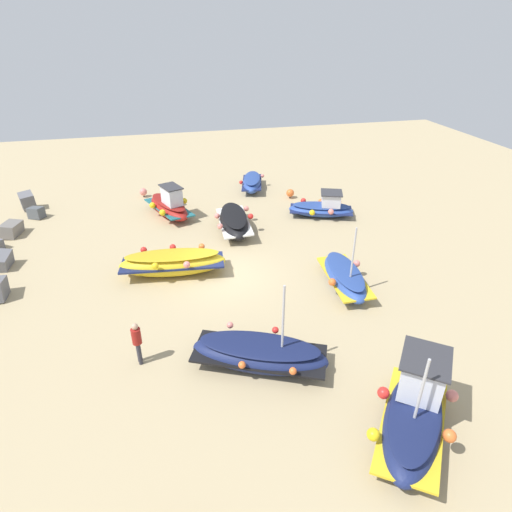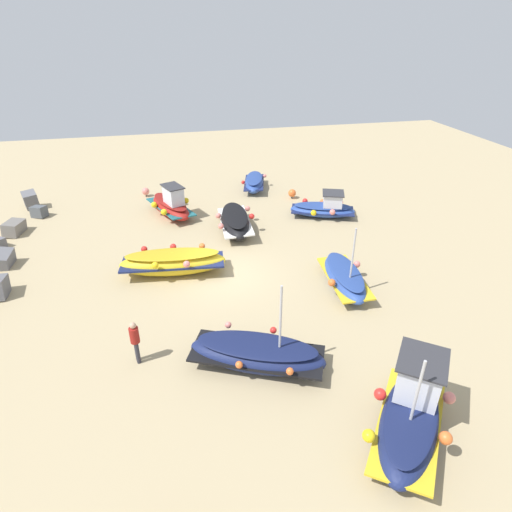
{
  "view_description": "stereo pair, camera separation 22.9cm",
  "coord_description": "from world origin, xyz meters",
  "px_view_note": "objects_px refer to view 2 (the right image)",
  "views": [
    {
      "loc": [
        -16.77,
        2.46,
        10.37
      ],
      "look_at": [
        -0.15,
        -1.52,
        0.9
      ],
      "focal_mm": 29.92,
      "sensor_mm": 36.0,
      "label": 1
    },
    {
      "loc": [
        -16.83,
        2.24,
        10.37
      ],
      "look_at": [
        -0.15,
        -1.52,
        0.9
      ],
      "focal_mm": 29.92,
      "sensor_mm": 36.0,
      "label": 2
    }
  ],
  "objects_px": {
    "fishing_boat_4": "(257,353)",
    "fishing_boat_7": "(235,221)",
    "fishing_boat_0": "(324,208)",
    "fishing_boat_6": "(173,262)",
    "mooring_buoy_1": "(146,191)",
    "fishing_boat_1": "(411,414)",
    "fishing_boat_3": "(344,277)",
    "fishing_boat_2": "(171,205)",
    "fishing_boat_8": "(254,182)",
    "person_walking": "(135,340)",
    "mooring_buoy_0": "(292,193)"
  },
  "relations": [
    {
      "from": "fishing_boat_4",
      "to": "fishing_boat_7",
      "type": "relative_size",
      "value": 1.14
    },
    {
      "from": "fishing_boat_0",
      "to": "fishing_boat_6",
      "type": "distance_m",
      "value": 10.37
    },
    {
      "from": "mooring_buoy_1",
      "to": "fishing_boat_1",
      "type": "bearing_deg",
      "value": -160.71
    },
    {
      "from": "fishing_boat_3",
      "to": "fishing_boat_4",
      "type": "xyz_separation_m",
      "value": [
        -3.97,
        4.84,
        0.04
      ]
    },
    {
      "from": "fishing_boat_7",
      "to": "fishing_boat_2",
      "type": "bearing_deg",
      "value": -128.79
    },
    {
      "from": "fishing_boat_6",
      "to": "fishing_boat_7",
      "type": "distance_m",
      "value": 5.34
    },
    {
      "from": "fishing_boat_4",
      "to": "fishing_boat_8",
      "type": "height_order",
      "value": "fishing_boat_4"
    },
    {
      "from": "fishing_boat_0",
      "to": "fishing_boat_2",
      "type": "distance_m",
      "value": 9.21
    },
    {
      "from": "fishing_boat_7",
      "to": "fishing_boat_0",
      "type": "bearing_deg",
      "value": 101.32
    },
    {
      "from": "person_walking",
      "to": "fishing_boat_8",
      "type": "bearing_deg",
      "value": -128.26
    },
    {
      "from": "fishing_boat_3",
      "to": "mooring_buoy_1",
      "type": "distance_m",
      "value": 15.81
    },
    {
      "from": "fishing_boat_6",
      "to": "fishing_boat_8",
      "type": "height_order",
      "value": "fishing_boat_6"
    },
    {
      "from": "person_walking",
      "to": "mooring_buoy_0",
      "type": "bearing_deg",
      "value": -138.06
    },
    {
      "from": "fishing_boat_0",
      "to": "mooring_buoy_0",
      "type": "xyz_separation_m",
      "value": [
        3.21,
        1.02,
        -0.14
      ]
    },
    {
      "from": "fishing_boat_4",
      "to": "fishing_boat_1",
      "type": "bearing_deg",
      "value": 159.06
    },
    {
      "from": "person_walking",
      "to": "mooring_buoy_1",
      "type": "distance_m",
      "value": 16.18
    },
    {
      "from": "fishing_boat_8",
      "to": "mooring_buoy_0",
      "type": "distance_m",
      "value": 3.08
    },
    {
      "from": "fishing_boat_1",
      "to": "fishing_boat_3",
      "type": "relative_size",
      "value": 1.08
    },
    {
      "from": "mooring_buoy_0",
      "to": "mooring_buoy_1",
      "type": "distance_m",
      "value": 9.78
    },
    {
      "from": "fishing_boat_2",
      "to": "fishing_boat_1",
      "type": "bearing_deg",
      "value": -3.6
    },
    {
      "from": "fishing_boat_1",
      "to": "fishing_boat_3",
      "type": "bearing_deg",
      "value": 28.33
    },
    {
      "from": "fishing_boat_1",
      "to": "fishing_boat_2",
      "type": "height_order",
      "value": "fishing_boat_1"
    },
    {
      "from": "fishing_boat_2",
      "to": "fishing_boat_4",
      "type": "relative_size",
      "value": 0.89
    },
    {
      "from": "fishing_boat_0",
      "to": "person_walking",
      "type": "height_order",
      "value": "person_walking"
    },
    {
      "from": "fishing_boat_8",
      "to": "fishing_boat_2",
      "type": "bearing_deg",
      "value": 134.16
    },
    {
      "from": "fishing_boat_1",
      "to": "fishing_boat_4",
      "type": "height_order",
      "value": "fishing_boat_4"
    },
    {
      "from": "mooring_buoy_0",
      "to": "fishing_boat_0",
      "type": "bearing_deg",
      "value": -162.4
    },
    {
      "from": "fishing_boat_3",
      "to": "fishing_boat_8",
      "type": "xyz_separation_m",
      "value": [
        13.08,
        1.16,
        0.0
      ]
    },
    {
      "from": "fishing_boat_0",
      "to": "fishing_boat_4",
      "type": "distance_m",
      "value": 13.39
    },
    {
      "from": "fishing_boat_4",
      "to": "fishing_boat_7",
      "type": "height_order",
      "value": "fishing_boat_4"
    },
    {
      "from": "person_walking",
      "to": "mooring_buoy_1",
      "type": "height_order",
      "value": "person_walking"
    },
    {
      "from": "fishing_boat_2",
      "to": "person_walking",
      "type": "relative_size",
      "value": 2.61
    },
    {
      "from": "fishing_boat_7",
      "to": "mooring_buoy_1",
      "type": "bearing_deg",
      "value": -140.39
    },
    {
      "from": "fishing_boat_7",
      "to": "fishing_boat_3",
      "type": "bearing_deg",
      "value": 31.25
    },
    {
      "from": "fishing_boat_8",
      "to": "person_walking",
      "type": "relative_size",
      "value": 2.23
    },
    {
      "from": "fishing_boat_4",
      "to": "fishing_boat_7",
      "type": "distance_m",
      "value": 10.78
    },
    {
      "from": "fishing_boat_2",
      "to": "mooring_buoy_0",
      "type": "xyz_separation_m",
      "value": [
        1.06,
        -7.93,
        -0.28
      ]
    },
    {
      "from": "fishing_boat_6",
      "to": "fishing_boat_8",
      "type": "bearing_deg",
      "value": 65.26
    },
    {
      "from": "fishing_boat_1",
      "to": "fishing_boat_7",
      "type": "distance_m",
      "value": 14.53
    },
    {
      "from": "fishing_boat_4",
      "to": "fishing_boat_2",
      "type": "bearing_deg",
      "value": -56.73
    },
    {
      "from": "fishing_boat_3",
      "to": "fishing_boat_6",
      "type": "distance_m",
      "value": 7.81
    },
    {
      "from": "fishing_boat_8",
      "to": "mooring_buoy_1",
      "type": "distance_m",
      "value": 7.39
    },
    {
      "from": "mooring_buoy_1",
      "to": "person_walking",
      "type": "bearing_deg",
      "value": 179.11
    },
    {
      "from": "person_walking",
      "to": "mooring_buoy_1",
      "type": "bearing_deg",
      "value": -103.56
    },
    {
      "from": "person_walking",
      "to": "mooring_buoy_0",
      "type": "height_order",
      "value": "person_walking"
    },
    {
      "from": "fishing_boat_0",
      "to": "fishing_boat_3",
      "type": "xyz_separation_m",
      "value": [
        -7.59,
        1.93,
        -0.03
      ]
    },
    {
      "from": "fishing_boat_1",
      "to": "mooring_buoy_1",
      "type": "distance_m",
      "value": 22.11
    },
    {
      "from": "fishing_boat_1",
      "to": "fishing_boat_6",
      "type": "relative_size",
      "value": 0.86
    },
    {
      "from": "fishing_boat_3",
      "to": "person_walking",
      "type": "height_order",
      "value": "fishing_boat_3"
    },
    {
      "from": "fishing_boat_1",
      "to": "fishing_boat_4",
      "type": "distance_m",
      "value": 5.09
    }
  ]
}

